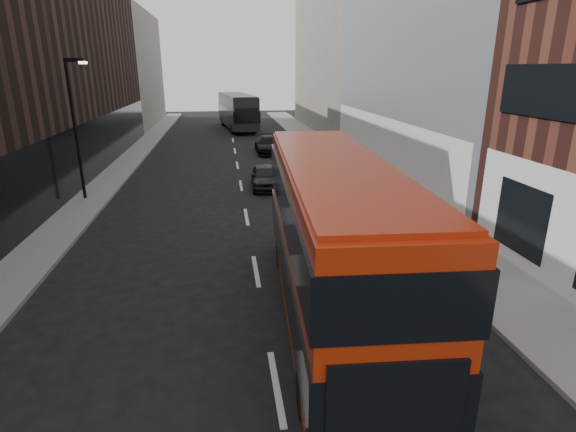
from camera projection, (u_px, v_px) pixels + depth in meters
name	position (u px, v px, depth m)	size (l,w,h in m)	color
sidewalk_right	(342.00, 164.00, 32.49)	(3.00, 80.00, 0.15)	slate
sidewalk_left	(119.00, 171.00, 30.40)	(2.00, 80.00, 0.15)	slate
building_modern_block	(432.00, 10.00, 26.19)	(5.03, 22.00, 20.00)	#90969A
building_victorian	(335.00, 39.00, 47.88)	(6.50, 24.00, 21.00)	slate
building_left_mid	(72.00, 63.00, 32.46)	(5.00, 24.00, 14.00)	black
building_left_far	(130.00, 70.00, 53.30)	(5.00, 20.00, 13.00)	slate
street_lamp	(76.00, 120.00, 22.50)	(1.06, 0.22, 7.00)	black
red_bus	(332.00, 235.00, 11.80)	(3.30, 11.31, 4.51)	#B0250A
grey_bus	(237.00, 111.00, 51.12)	(4.34, 12.28, 3.89)	black
car_a	(265.00, 176.00, 26.20)	(1.57, 3.90, 1.33)	black
car_b	(295.00, 158.00, 31.76)	(1.35, 3.88, 1.28)	gray
car_c	(267.00, 145.00, 36.99)	(1.89, 4.65, 1.35)	black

